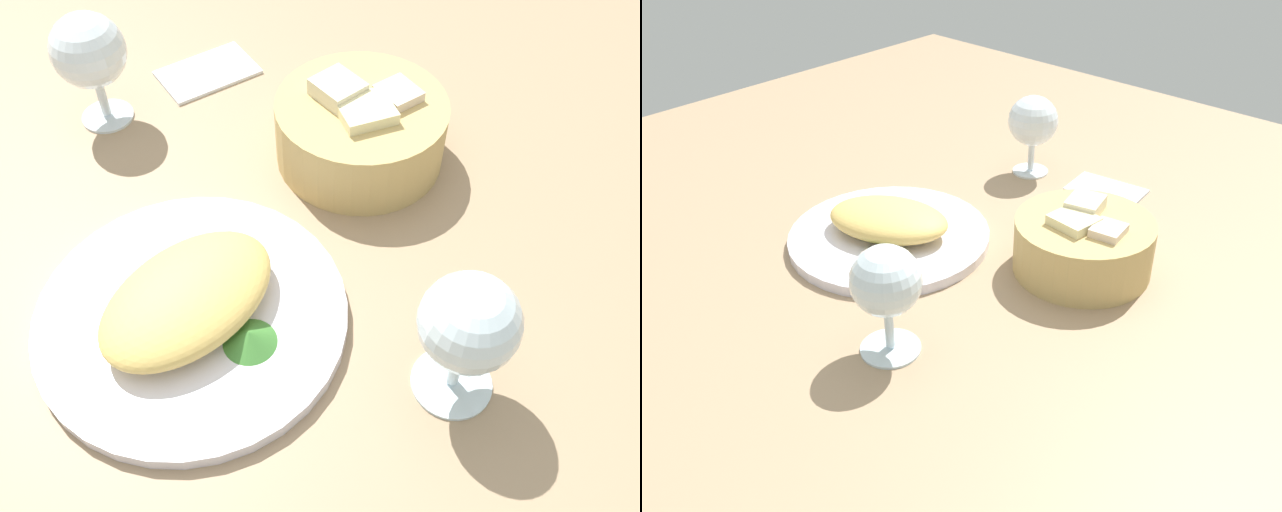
# 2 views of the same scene
# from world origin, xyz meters

# --- Properties ---
(ground_plane) EXTENTS (1.40, 1.40, 0.02)m
(ground_plane) POSITION_xyz_m (0.00, 0.00, -0.01)
(ground_plane) COLOR #A08262
(plate) EXTENTS (0.27, 0.27, 0.01)m
(plate) POSITION_xyz_m (-0.03, -0.07, 0.01)
(plate) COLOR white
(plate) RESTS_ON ground_plane
(omelette) EXTENTS (0.19, 0.16, 0.04)m
(omelette) POSITION_xyz_m (-0.03, -0.07, 0.03)
(omelette) COLOR #DFB960
(omelette) RESTS_ON plate
(lettuce_garnish) EXTENTS (0.05, 0.05, 0.02)m
(lettuce_garnish) POSITION_xyz_m (0.01, -0.12, 0.02)
(lettuce_garnish) COLOR #408335
(lettuce_garnish) RESTS_ON plate
(bread_basket) EXTENTS (0.17, 0.17, 0.09)m
(bread_basket) POSITION_xyz_m (0.20, 0.05, 0.04)
(bread_basket) COLOR tan
(bread_basket) RESTS_ON ground_plane
(wine_glass_near) EXTENTS (0.08, 0.08, 0.13)m
(wine_glass_near) POSITION_xyz_m (0.14, -0.22, 0.08)
(wine_glass_near) COLOR silver
(wine_glass_near) RESTS_ON ground_plane
(wine_glass_far) EXTENTS (0.08, 0.08, 0.13)m
(wine_glass_far) POSITION_xyz_m (-0.02, 0.23, 0.08)
(wine_glass_far) COLOR silver
(wine_glass_far) RESTS_ON ground_plane
(folded_napkin) EXTENTS (0.12, 0.08, 0.01)m
(folded_napkin) POSITION_xyz_m (0.11, 0.25, 0.00)
(folded_napkin) COLOR white
(folded_napkin) RESTS_ON ground_plane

